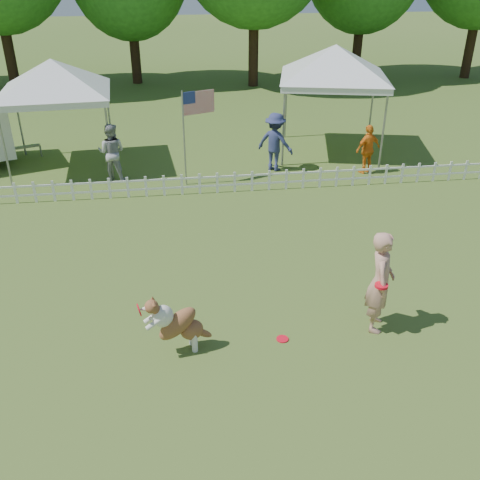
{
  "coord_description": "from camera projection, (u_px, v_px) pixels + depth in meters",
  "views": [
    {
      "loc": [
        -1.52,
        -7.09,
        5.98
      ],
      "look_at": [
        -0.28,
        2.0,
        1.1
      ],
      "focal_mm": 40.0,
      "sensor_mm": 36.0,
      "label": 1
    }
  ],
  "objects": [
    {
      "name": "flag_pole",
      "position": [
        184.0,
        139.0,
        15.2
      ],
      "size": [
        1.01,
        0.51,
        2.75
      ],
      "primitive_type": null,
      "rotation": [
        0.0,
        0.0,
        0.4
      ],
      "color": "gray",
      "rests_on": "ground"
    },
    {
      "name": "dog",
      "position": [
        179.0,
        323.0,
        8.91
      ],
      "size": [
        1.14,
        0.57,
        1.13
      ],
      "primitive_type": null,
      "rotation": [
        0.0,
        0.0,
        0.2
      ],
      "color": "brown",
      "rests_on": "ground"
    },
    {
      "name": "spectator_c",
      "position": [
        368.0,
        149.0,
        16.36
      ],
      "size": [
        0.96,
        0.66,
        1.51
      ],
      "primitive_type": "imported",
      "rotation": [
        0.0,
        0.0,
        3.5
      ],
      "color": "orange",
      "rests_on": "ground"
    },
    {
      "name": "spectator_b",
      "position": [
        275.0,
        142.0,
        16.51
      ],
      "size": [
        1.33,
        1.23,
        1.8
      ],
      "primitive_type": "imported",
      "rotation": [
        0.0,
        0.0,
        2.5
      ],
      "color": "navy",
      "rests_on": "ground"
    },
    {
      "name": "canopy_tent_left",
      "position": [
        59.0,
        116.0,
        16.44
      ],
      "size": [
        3.39,
        3.39,
        3.26
      ],
      "primitive_type": null,
      "rotation": [
        0.0,
        0.0,
        0.08
      ],
      "color": "silver",
      "rests_on": "ground"
    },
    {
      "name": "handler",
      "position": [
        380.0,
        282.0,
        9.33
      ],
      "size": [
        0.66,
        0.81,
        1.91
      ],
      "primitive_type": "imported",
      "rotation": [
        0.0,
        0.0,
        1.24
      ],
      "color": "tan",
      "rests_on": "ground"
    },
    {
      "name": "spectator_a",
      "position": [
        112.0,
        152.0,
        15.79
      ],
      "size": [
        0.96,
        0.82,
        1.72
      ],
      "primitive_type": "imported",
      "rotation": [
        0.0,
        0.0,
        2.91
      ],
      "color": "#9B9AA0",
      "rests_on": "ground"
    },
    {
      "name": "picket_fence",
      "position": [
        226.0,
        182.0,
        15.17
      ],
      "size": [
        22.0,
        0.08,
        0.6
      ],
      "primitive_type": null,
      "color": "white",
      "rests_on": "ground"
    },
    {
      "name": "ground",
      "position": [
        272.0,
        349.0,
        9.19
      ],
      "size": [
        120.0,
        120.0,
        0.0
      ],
      "primitive_type": "plane",
      "color": "#38571B",
      "rests_on": "ground"
    },
    {
      "name": "frisbee_on_turf",
      "position": [
        282.0,
        339.0,
        9.42
      ],
      "size": [
        0.28,
        0.28,
        0.02
      ],
      "primitive_type": "cylinder",
      "rotation": [
        0.0,
        0.0,
        -0.42
      ],
      "color": "red",
      "rests_on": "ground"
    },
    {
      "name": "canopy_tent_right",
      "position": [
        332.0,
        102.0,
        17.7
      ],
      "size": [
        4.02,
        4.02,
        3.45
      ],
      "primitive_type": null,
      "rotation": [
        0.0,
        0.0,
        -0.24
      ],
      "color": "silver",
      "rests_on": "ground"
    }
  ]
}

